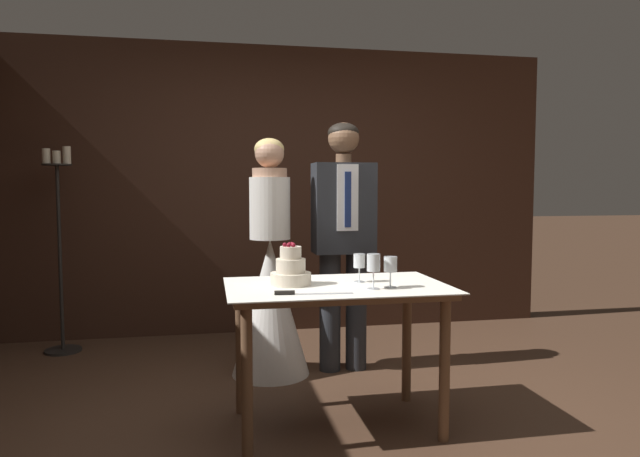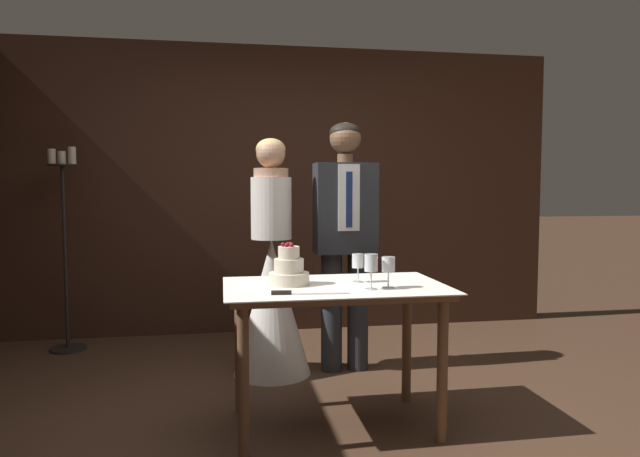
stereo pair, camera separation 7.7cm
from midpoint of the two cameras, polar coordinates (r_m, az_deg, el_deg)
ground_plane at (r=3.25m, az=-0.24°, el=-19.60°), size 40.00×40.00×0.00m
wall_back at (r=5.20m, az=-4.91°, el=3.84°), size 5.09×0.12×2.56m
cake_table at (r=3.11m, az=0.96°, el=-7.61°), size 1.19×0.75×0.78m
tiered_cake at (r=3.08m, az=-3.67°, el=-4.20°), size 0.22×0.22×0.23m
cake_knife at (r=2.82m, az=-2.98°, el=-6.46°), size 0.39×0.06×0.02m
wine_glass_near at (r=3.01m, az=6.33°, el=-3.75°), size 0.07×0.07×0.16m
wine_glass_middle at (r=2.95m, az=4.63°, el=-3.61°), size 0.07×0.07×0.18m
wine_glass_far at (r=3.17m, az=3.26°, el=-3.41°), size 0.07×0.07×0.16m
bride at (r=3.99m, az=-5.54°, el=-6.04°), size 0.54×0.54×1.64m
groom at (r=4.02m, az=1.81°, el=-0.17°), size 0.43×0.25×1.76m
candle_stand at (r=4.94m, az=-24.98°, el=-1.98°), size 0.28×0.28×1.62m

